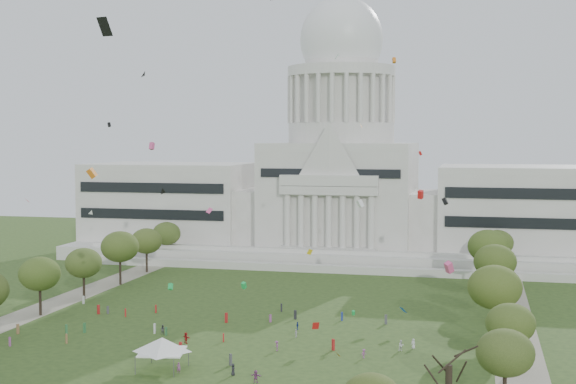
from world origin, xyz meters
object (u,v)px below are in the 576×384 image
Objects in this scene: capitol at (341,183)px; big_bare_tree at (449,360)px; event_tent at (162,344)px; person_0 at (413,344)px.

big_bare_tree is (38.00, -141.59, -13.62)m from capitol.
event_tent is at bearing -92.77° from capitol.
event_tent is 6.50× the size of person_0.
big_bare_tree is 1.16× the size of event_tent.
capitol is 14.44× the size of event_tent.
capitol is 147.23m from big_bare_tree.
capitol is 110.94m from person_0.
person_0 is at bearing -73.63° from capitol.
capitol is 93.85× the size of person_0.
big_bare_tree is 38.67m from person_0.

